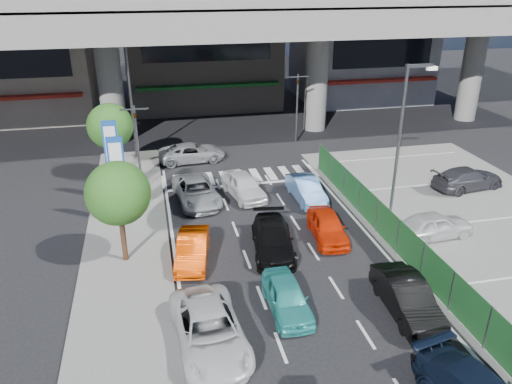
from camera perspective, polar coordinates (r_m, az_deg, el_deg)
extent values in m
plane|color=black|center=(20.99, 4.98, -11.38)|extent=(120.00, 120.00, 0.00)
cube|color=slate|center=(27.36, 26.35, -4.94)|extent=(12.00, 28.00, 0.06)
cube|color=slate|center=(23.63, -14.61, -7.56)|extent=(4.00, 30.00, 0.12)
cylinder|color=slate|center=(39.20, -16.24, 11.11)|extent=(1.80, 1.80, 8.00)
cylinder|color=slate|center=(41.35, 6.93, 12.50)|extent=(1.80, 1.80, 8.00)
cylinder|color=slate|center=(47.76, 23.41, 12.30)|extent=(1.80, 1.80, 8.00)
cube|color=slate|center=(38.77, -4.61, 19.31)|extent=(64.00, 14.00, 2.00)
cube|color=slate|center=(31.97, -2.84, 20.71)|extent=(64.00, 0.40, 0.90)
cube|color=gray|center=(49.73, -25.59, 15.28)|extent=(12.00, 10.00, 13.00)
cube|color=#B32016|center=(45.41, -26.01, 9.77)|extent=(10.80, 1.60, 0.25)
cube|color=black|center=(44.80, -27.01, 15.15)|extent=(9.60, 0.10, 5.85)
cube|color=gray|center=(49.77, -6.46, 18.53)|extent=(14.00, 10.00, 15.00)
cube|color=#136220|center=(45.46, -5.44, 12.06)|extent=(12.60, 1.60, 0.25)
cube|color=black|center=(44.74, -5.73, 18.92)|extent=(11.20, 0.10, 6.75)
cube|color=gray|center=(53.15, 11.95, 16.90)|extent=(12.00, 10.00, 12.00)
cube|color=#B32016|center=(49.07, 14.04, 12.35)|extent=(10.80, 1.60, 0.25)
cube|color=black|center=(48.56, 14.46, 16.76)|extent=(9.60, 0.10, 5.40)
cylinder|color=#595B60|center=(29.83, -13.32, 4.73)|extent=(0.14, 0.14, 5.20)
cube|color=#595B60|center=(29.15, -13.76, 9.18)|extent=(1.60, 0.08, 0.08)
imported|color=black|center=(29.23, -13.71, 8.61)|extent=(0.26, 1.24, 0.50)
cylinder|color=#595B60|center=(38.12, 4.69, 9.45)|extent=(0.14, 0.14, 5.20)
cube|color=#595B60|center=(37.59, 4.81, 13.00)|extent=(1.60, 0.08, 0.08)
imported|color=black|center=(37.65, 4.80, 12.55)|extent=(0.26, 1.24, 0.50)
cylinder|color=#595B60|center=(26.75, 15.98, 5.38)|extent=(0.16, 0.16, 8.00)
cube|color=#595B60|center=(26.13, 18.17, 13.56)|extent=(1.40, 0.15, 0.15)
cube|color=silver|center=(26.51, 19.47, 13.19)|extent=(0.50, 0.22, 0.18)
cylinder|color=#595B60|center=(35.23, -14.06, 9.96)|extent=(0.16, 0.16, 8.00)
cube|color=#595B60|center=(34.52, -13.70, 16.33)|extent=(1.40, 0.15, 0.15)
cube|color=silver|center=(34.54, -12.47, 16.20)|extent=(0.50, 0.22, 0.18)
cylinder|color=#595B60|center=(26.71, -15.12, -1.26)|extent=(0.10, 0.10, 2.20)
cube|color=#154394|center=(25.91, -15.61, 2.94)|extent=(0.80, 0.12, 3.00)
cube|color=white|center=(25.84, -15.62, 2.89)|extent=(0.60, 0.02, 2.40)
cylinder|color=#595B60|center=(29.48, -15.75, 1.10)|extent=(0.10, 0.10, 2.20)
cube|color=#154394|center=(28.77, -16.21, 4.96)|extent=(0.80, 0.12, 3.00)
cube|color=white|center=(28.70, -16.22, 4.92)|extent=(0.60, 0.02, 2.40)
cylinder|color=#382314|center=(23.07, -14.90, -5.14)|extent=(0.24, 0.24, 2.40)
sphere|color=#1C4714|center=(22.11, -15.50, -0.15)|extent=(2.80, 2.80, 2.80)
cylinder|color=#382314|center=(32.73, -15.90, 3.56)|extent=(0.24, 0.24, 2.40)
sphere|color=#1C4714|center=(32.06, -16.34, 7.24)|extent=(2.80, 2.80, 2.80)
imported|color=silver|center=(18.03, -5.35, -15.45)|extent=(2.65, 5.12, 1.38)
imported|color=teal|center=(19.65, 3.55, -11.89)|extent=(1.46, 3.62, 1.23)
imported|color=black|center=(20.30, 16.89, -11.47)|extent=(1.67, 4.26, 1.38)
imported|color=#E14002|center=(22.80, -7.26, -6.49)|extent=(1.98, 3.97, 1.25)
imported|color=black|center=(23.37, 1.93, -5.40)|extent=(2.45, 4.71, 1.30)
imported|color=red|center=(24.72, 8.18, -3.92)|extent=(1.89, 3.93, 1.29)
imported|color=#909498|center=(28.47, -6.81, 0.07)|extent=(2.65, 4.91, 1.31)
imported|color=white|center=(28.96, -1.43, 0.74)|extent=(2.39, 4.29, 1.38)
imported|color=#5684C5|center=(28.69, 5.75, 0.30)|extent=(1.50, 3.97, 1.29)
imported|color=#9A9CA0|center=(34.73, -7.32, 4.48)|extent=(4.70, 2.43, 1.27)
imported|color=silver|center=(25.96, 19.71, -3.58)|extent=(3.96, 1.80, 1.32)
imported|color=#34333A|center=(32.48, 23.07, 1.44)|extent=(4.74, 2.50, 1.31)
cone|color=#F74A0D|center=(26.22, 18.40, -3.93)|extent=(0.38, 0.38, 0.64)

